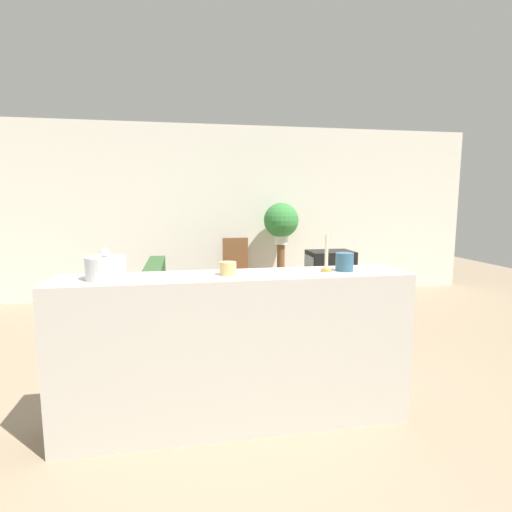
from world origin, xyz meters
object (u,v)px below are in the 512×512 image
couch (180,309)px  decorative_bowl (106,268)px  wooden_chair (236,267)px  potted_plant (281,221)px  television (330,270)px

couch → decorative_bowl: bearing=-101.9°
wooden_chair → potted_plant: 0.99m
couch → wooden_chair: wooden_chair is taller
couch → potted_plant: size_ratio=2.83×
television → wooden_chair: bearing=125.1°
wooden_chair → couch: bearing=-121.9°
couch → wooden_chair: 1.64m
television → potted_plant: 1.53m
wooden_chair → potted_plant: size_ratio=1.49×
couch → potted_plant: potted_plant is taller
wooden_chair → potted_plant: bearing=1.9°
couch → decorative_bowl: (-0.43, -2.04, 0.85)m
potted_plant → decorative_bowl: potted_plant is taller
television → decorative_bowl: (-2.26, -2.02, 0.44)m
television → potted_plant: potted_plant is taller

